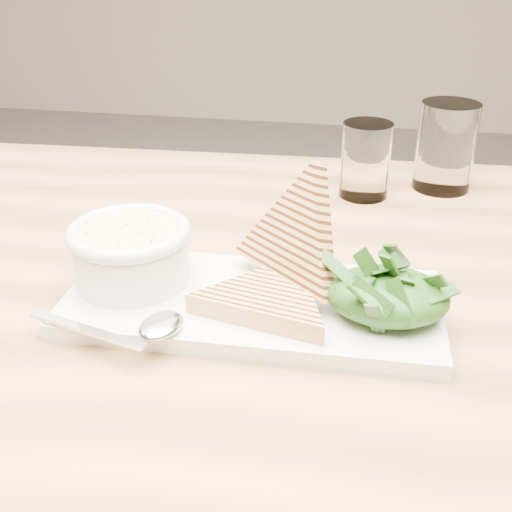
% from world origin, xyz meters
% --- Properties ---
extents(table_top, '(1.24, 0.86, 0.04)m').
position_xyz_m(table_top, '(0.02, -0.06, 0.70)').
color(table_top, '#B37A51').
rests_on(table_top, ground).
extents(table_leg_bl, '(0.06, 0.06, 0.68)m').
position_xyz_m(table_leg_bl, '(-0.53, 0.29, 0.34)').
color(table_leg_bl, '#B37A51').
rests_on(table_leg_bl, ground).
extents(platter, '(0.36, 0.17, 0.02)m').
position_xyz_m(platter, '(0.02, -0.12, 0.73)').
color(platter, white).
rests_on(platter, table_top).
extents(soup_bowl, '(0.11, 0.11, 0.05)m').
position_xyz_m(soup_bowl, '(-0.11, -0.11, 0.76)').
color(soup_bowl, white).
rests_on(soup_bowl, platter).
extents(soup, '(0.10, 0.10, 0.01)m').
position_xyz_m(soup, '(-0.11, -0.11, 0.79)').
color(soup, beige).
rests_on(soup, soup_bowl).
extents(bowl_rim, '(0.12, 0.12, 0.01)m').
position_xyz_m(bowl_rim, '(-0.11, -0.11, 0.79)').
color(bowl_rim, white).
rests_on(bowl_rim, soup_bowl).
extents(sandwich_flat, '(0.18, 0.18, 0.02)m').
position_xyz_m(sandwich_flat, '(0.03, -0.14, 0.75)').
color(sandwich_flat, tan).
rests_on(sandwich_flat, platter).
extents(sandwich_lean, '(0.20, 0.20, 0.17)m').
position_xyz_m(sandwich_lean, '(0.05, -0.09, 0.79)').
color(sandwich_lean, tan).
rests_on(sandwich_lean, sandwich_flat).
extents(salad_base, '(0.11, 0.09, 0.04)m').
position_xyz_m(salad_base, '(0.14, -0.13, 0.76)').
color(salad_base, '#183511').
rests_on(salad_base, platter).
extents(arugula_pile, '(0.11, 0.10, 0.05)m').
position_xyz_m(arugula_pile, '(0.14, -0.13, 0.77)').
color(arugula_pile, '#1F4D12').
rests_on(arugula_pile, platter).
extents(spoon_bowl, '(0.05, 0.06, 0.01)m').
position_xyz_m(spoon_bowl, '(-0.05, -0.19, 0.74)').
color(spoon_bowl, silver).
rests_on(spoon_bowl, platter).
extents(spoon_handle, '(0.12, 0.04, 0.00)m').
position_xyz_m(spoon_handle, '(-0.11, -0.20, 0.74)').
color(spoon_handle, silver).
rests_on(spoon_handle, platter).
extents(glass_near, '(0.07, 0.07, 0.10)m').
position_xyz_m(glass_near, '(0.11, 0.20, 0.77)').
color(glass_near, white).
rests_on(glass_near, table_top).
extents(glass_far, '(0.08, 0.08, 0.12)m').
position_xyz_m(glass_far, '(0.22, 0.24, 0.78)').
color(glass_far, white).
rests_on(glass_far, table_top).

